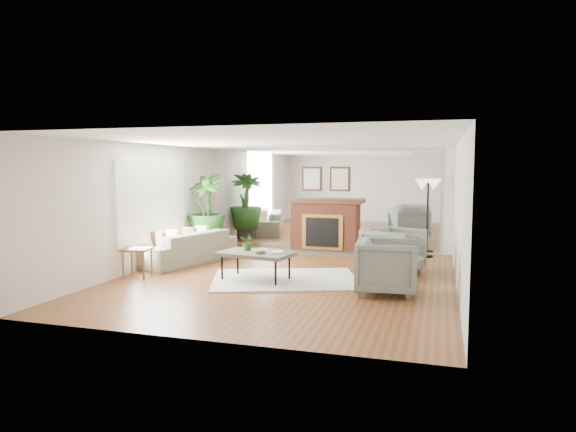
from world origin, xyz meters
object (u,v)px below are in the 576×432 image
(sofa, at_px, (187,247))
(coffee_table, at_px, (256,255))
(armchair_back, at_px, (393,251))
(potted_ficus, at_px, (206,211))
(floor_lamp, at_px, (428,191))
(side_table, at_px, (137,253))
(armchair_front, at_px, (387,267))
(fireplace, at_px, (324,224))

(sofa, bearing_deg, coffee_table, 75.62)
(armchair_back, distance_m, potted_ficus, 4.64)
(coffee_table, bearing_deg, floor_lamp, 49.92)
(side_table, xyz_separation_m, floor_lamp, (5.07, 3.78, 1.05))
(coffee_table, distance_m, armchair_front, 2.37)
(fireplace, bearing_deg, floor_lamp, -3.76)
(armchair_back, relative_size, side_table, 1.74)
(coffee_table, bearing_deg, potted_ficus, 130.99)
(side_table, height_order, potted_ficus, potted_ficus)
(armchair_back, distance_m, armchair_front, 1.59)
(fireplace, distance_m, armchair_back, 2.94)
(potted_ficus, bearing_deg, side_table, -91.01)
(sofa, xyz_separation_m, armchair_back, (4.31, 0.14, 0.10))
(potted_ficus, xyz_separation_m, floor_lamp, (5.02, 0.94, 0.50))
(side_table, height_order, floor_lamp, floor_lamp)
(armchair_back, height_order, armchair_front, armchair_back)
(armchair_back, bearing_deg, coffee_table, 142.13)
(armchair_back, height_order, potted_ficus, potted_ficus)
(armchair_front, relative_size, floor_lamp, 0.55)
(armchair_back, bearing_deg, potted_ficus, 98.10)
(fireplace, xyz_separation_m, sofa, (-2.45, -2.40, -0.32))
(armchair_back, relative_size, potted_ficus, 0.52)
(coffee_table, height_order, side_table, side_table)
(fireplace, bearing_deg, potted_ficus, -156.99)
(fireplace, relative_size, side_table, 3.67)
(fireplace, distance_m, potted_ficus, 2.85)
(armchair_front, distance_m, potted_ficus, 5.30)
(sofa, distance_m, floor_lamp, 5.48)
(sofa, height_order, potted_ficus, potted_ficus)
(fireplace, relative_size, armchair_back, 2.10)
(fireplace, xyz_separation_m, armchair_back, (1.86, -2.26, -0.22))
(floor_lamp, bearing_deg, side_table, -143.28)
(sofa, height_order, armchair_back, armchair_back)
(coffee_table, height_order, armchair_back, armchair_back)
(armchair_back, height_order, floor_lamp, floor_lamp)
(coffee_table, bearing_deg, side_table, -170.53)
(fireplace, height_order, armchair_back, fireplace)
(armchair_back, relative_size, floor_lamp, 0.55)
(fireplace, relative_size, armchair_front, 2.12)
(sofa, xyz_separation_m, side_table, (-0.20, -1.54, 0.12))
(side_table, xyz_separation_m, potted_ficus, (0.05, 2.83, 0.54))
(armchair_front, xyz_separation_m, side_table, (-4.55, -0.09, 0.02))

